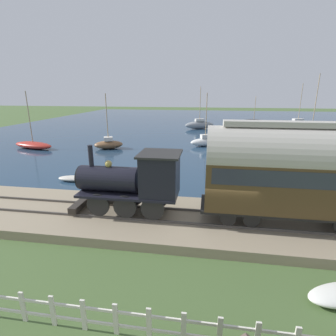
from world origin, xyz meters
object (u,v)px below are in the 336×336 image
(passenger_coach, at_px, (298,170))
(sailboat_white, at_px, (205,141))
(steam_locomotive, at_px, (135,179))
(rowboat_near_shore, at_px, (74,178))
(sailboat_black, at_px, (254,122))
(sailboat_brown, at_px, (109,144))
(sailboat_gray, at_px, (199,125))
(sailboat_navy, at_px, (297,125))
(sailboat_red, at_px, (33,145))
(rowboat_far_out, at_px, (282,169))
(sailboat_yellow, at_px, (311,136))

(passenger_coach, xyz_separation_m, sailboat_white, (20.41, 4.41, -2.63))
(steam_locomotive, relative_size, rowboat_near_shore, 2.28)
(sailboat_black, relative_size, sailboat_brown, 0.91)
(sailboat_gray, relative_size, sailboat_brown, 1.16)
(steam_locomotive, relative_size, sailboat_gray, 0.77)
(sailboat_black, relative_size, rowboat_near_shore, 2.35)
(sailboat_navy, height_order, rowboat_near_shore, sailboat_navy)
(sailboat_red, xyz_separation_m, rowboat_near_shore, (-10.23, -10.58, -0.24))
(sailboat_white, height_order, sailboat_navy, sailboat_navy)
(sailboat_black, height_order, rowboat_near_shore, sailboat_black)
(passenger_coach, xyz_separation_m, sailboat_black, (41.91, -4.65, -2.57))
(steam_locomotive, relative_size, rowboat_far_out, 2.85)
(sailboat_gray, bearing_deg, sailboat_white, 165.04)
(steam_locomotive, bearing_deg, sailboat_navy, -26.76)
(sailboat_brown, bearing_deg, rowboat_far_out, -132.10)
(sailboat_white, xyz_separation_m, rowboat_far_out, (-9.73, -6.70, -0.36))
(passenger_coach, height_order, sailboat_navy, sailboat_navy)
(steam_locomotive, distance_m, rowboat_far_out, 14.71)
(sailboat_red, relative_size, sailboat_gray, 0.90)
(passenger_coach, xyz_separation_m, rowboat_near_shore, (5.56, 14.09, -3.02))
(sailboat_navy, height_order, sailboat_brown, sailboat_navy)
(sailboat_black, bearing_deg, steam_locomotive, 175.63)
(steam_locomotive, bearing_deg, sailboat_gray, -3.00)
(sailboat_yellow, height_order, rowboat_far_out, sailboat_yellow)
(sailboat_white, height_order, sailboat_gray, sailboat_gray)
(sailboat_black, relative_size, sailboat_gray, 0.79)
(sailboat_red, bearing_deg, rowboat_far_out, -87.28)
(sailboat_gray, relative_size, rowboat_near_shore, 2.98)
(sailboat_black, relative_size, sailboat_navy, 0.74)
(sailboat_black, bearing_deg, sailboat_white, 169.08)
(steam_locomotive, relative_size, sailboat_yellow, 0.64)
(sailboat_red, xyz_separation_m, sailboat_navy, (22.49, -36.37, 0.34))
(steam_locomotive, relative_size, sailboat_brown, 0.89)
(sailboat_navy, relative_size, rowboat_far_out, 3.99)
(sailboat_red, relative_size, sailboat_brown, 1.04)
(sailboat_navy, xyz_separation_m, sailboat_brown, (-21.15, 27.46, -0.21))
(sailboat_yellow, distance_m, sailboat_brown, 27.66)
(sailboat_red, distance_m, rowboat_near_shore, 14.72)
(rowboat_near_shore, bearing_deg, sailboat_brown, 4.92)
(sailboat_white, distance_m, rowboat_near_shore, 17.72)
(sailboat_yellow, distance_m, rowboat_near_shore, 32.30)
(sailboat_red, bearing_deg, sailboat_black, -34.83)
(steam_locomotive, bearing_deg, sailboat_red, 47.22)
(sailboat_red, distance_m, sailboat_white, 20.78)
(sailboat_white, bearing_deg, passenger_coach, 169.63)
(steam_locomotive, distance_m, rowboat_near_shore, 8.82)
(sailboat_red, height_order, sailboat_yellow, sailboat_yellow)
(sailboat_brown, bearing_deg, sailboat_yellow, -91.58)
(steam_locomotive, relative_size, sailboat_black, 0.97)
(passenger_coach, distance_m, sailboat_yellow, 28.92)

